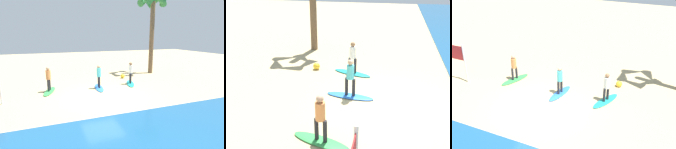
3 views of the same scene
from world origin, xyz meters
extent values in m
plane|color=tan|center=(0.00, 0.00, 0.00)|extent=(60.00, 60.00, 0.00)
ellipsoid|color=teal|center=(-2.95, -1.98, 0.04)|extent=(1.24, 2.17, 0.09)
cylinder|color=#232328|center=(-2.89, -1.83, 0.48)|extent=(0.14, 0.14, 0.78)
cylinder|color=#232328|center=(-3.00, -2.14, 0.48)|extent=(0.14, 0.14, 0.78)
cylinder|color=white|center=(-2.95, -1.98, 1.18)|extent=(0.32, 0.32, 0.62)
sphere|color=#9E704C|center=(-2.95, -1.98, 1.61)|extent=(0.24, 0.24, 0.24)
ellipsoid|color=blue|center=(-0.28, -1.67, 0.04)|extent=(0.81, 2.15, 0.09)
cylinder|color=#232328|center=(-0.27, -1.52, 0.48)|extent=(0.14, 0.14, 0.78)
cylinder|color=#232328|center=(-0.30, -1.83, 0.48)|extent=(0.14, 0.14, 0.78)
cylinder|color=#4CC6D1|center=(-0.28, -1.67, 1.18)|extent=(0.32, 0.32, 0.62)
sphere|color=tan|center=(-0.28, -1.67, 1.61)|extent=(0.24, 0.24, 0.24)
ellipsoid|color=green|center=(3.11, -2.08, 0.04)|extent=(1.13, 2.17, 0.09)
cylinder|color=#232328|center=(3.16, -1.92, 0.48)|extent=(0.14, 0.14, 0.78)
cylinder|color=#232328|center=(3.07, -2.23, 0.48)|extent=(0.14, 0.14, 0.78)
cylinder|color=#E58C4C|center=(3.11, -2.08, 1.18)|extent=(0.32, 0.32, 0.62)
sphere|color=tan|center=(3.11, -2.08, 1.61)|extent=(0.24, 0.24, 0.24)
cylinder|color=brown|center=(-6.75, -5.17, 3.43)|extent=(0.44, 0.44, 6.85)
cone|color=#2D7538|center=(-7.48, -5.69, 7.10)|extent=(1.70, 1.97, 1.40)
cone|color=#2D7538|center=(-6.48, -6.02, 7.10)|extent=(2.05, 1.26, 1.40)
sphere|color=yellow|center=(-3.17, -4.01, 0.19)|extent=(0.37, 0.37, 0.37)
camera|label=1|loc=(3.31, 10.57, 3.81)|focal=29.33mm
camera|label=2|loc=(10.19, -0.05, 5.47)|focal=43.46mm
camera|label=3|loc=(-6.35, 10.86, 8.00)|focal=43.99mm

